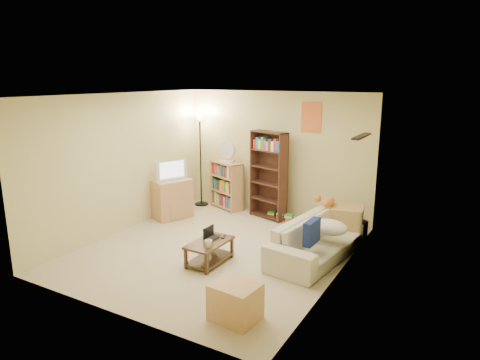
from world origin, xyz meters
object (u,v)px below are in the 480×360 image
(laptop, at_px, (215,239))
(end_cabinet, at_px, (235,302))
(television, at_px, (170,170))
(side_table, at_px, (347,223))
(tabby_cat, at_px, (327,201))
(sofa, at_px, (319,239))
(mug, at_px, (208,244))
(tv_stand, at_px, (171,199))
(tall_bookshelf, at_px, (268,173))
(floor_lamp, at_px, (200,133))
(short_bookshelf, at_px, (227,185))
(coffee_table, at_px, (209,250))
(desk_fan, at_px, (227,152))

(laptop, distance_m, end_cabinet, 1.67)
(television, xyz_separation_m, side_table, (3.42, 0.51, -0.68))
(tabby_cat, height_order, end_cabinet, tabby_cat)
(sofa, bearing_deg, television, 90.06)
(sofa, height_order, laptop, sofa)
(laptop, xyz_separation_m, mug, (0.08, -0.29, 0.04))
(mug, distance_m, end_cabinet, 1.40)
(laptop, bearing_deg, tv_stand, 55.69)
(sofa, xyz_separation_m, tall_bookshelf, (-1.55, 1.37, 0.62))
(tall_bookshelf, height_order, floor_lamp, floor_lamp)
(short_bookshelf, bearing_deg, laptop, -39.93)
(sofa, distance_m, television, 3.35)
(laptop, relative_size, television, 0.49)
(mug, height_order, floor_lamp, floor_lamp)
(tabby_cat, xyz_separation_m, tv_stand, (-3.09, -0.40, -0.29))
(tall_bookshelf, distance_m, side_table, 1.88)
(tall_bookshelf, height_order, short_bookshelf, tall_bookshelf)
(television, relative_size, end_cabinet, 1.26)
(sofa, bearing_deg, short_bookshelf, 67.39)
(tv_stand, height_order, side_table, tv_stand)
(floor_lamp, bearing_deg, side_table, -8.55)
(sofa, bearing_deg, side_table, -2.87)
(coffee_table, relative_size, floor_lamp, 0.40)
(sofa, distance_m, side_table, 0.95)
(short_bookshelf, distance_m, end_cabinet, 4.40)
(coffee_table, relative_size, tall_bookshelf, 0.46)
(desk_fan, bearing_deg, short_bookshelf, 140.17)
(tv_stand, xyz_separation_m, side_table, (3.42, 0.51, -0.09))
(tall_bookshelf, relative_size, desk_fan, 3.79)
(desk_fan, distance_m, side_table, 2.93)
(sofa, relative_size, short_bookshelf, 2.11)
(short_bookshelf, bearing_deg, television, -97.88)
(television, height_order, end_cabinet, television)
(coffee_table, bearing_deg, floor_lamp, 127.75)
(tv_stand, relative_size, short_bookshelf, 0.77)
(tv_stand, bearing_deg, short_bookshelf, 82.04)
(laptop, relative_size, desk_fan, 0.71)
(side_table, bearing_deg, coffee_table, -127.96)
(tv_stand, xyz_separation_m, television, (0.00, 0.00, 0.59))
(coffee_table, height_order, tv_stand, tv_stand)
(tv_stand, distance_m, television, 0.59)
(tv_stand, distance_m, desk_fan, 1.52)
(tall_bookshelf, xyz_separation_m, end_cabinet, (1.31, -3.54, -0.70))
(coffee_table, bearing_deg, television, 143.13)
(sofa, height_order, side_table, side_table)
(side_table, bearing_deg, short_bookshelf, 168.18)
(tall_bookshelf, distance_m, end_cabinet, 3.84)
(mug, relative_size, end_cabinet, 0.28)
(desk_fan, bearing_deg, end_cabinet, -57.58)
(mug, relative_size, tall_bookshelf, 0.08)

